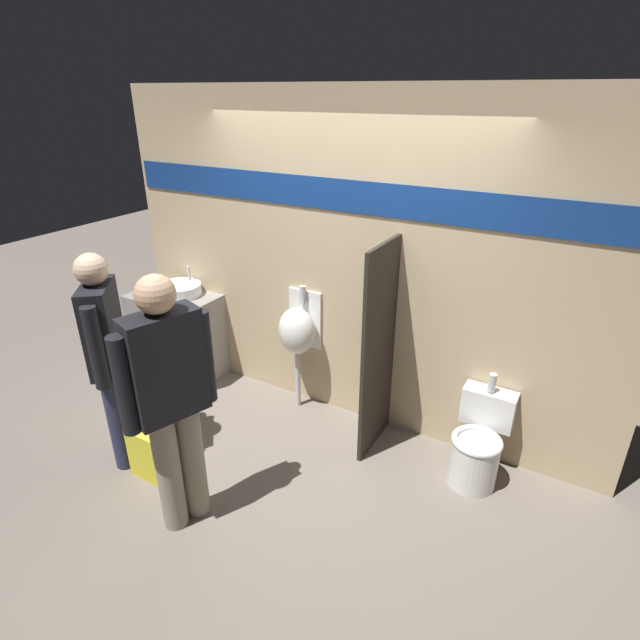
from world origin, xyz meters
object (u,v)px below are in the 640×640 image
sink_basin (180,289)px  person_with_lanyard (108,354)px  shopping_bag (150,452)px  urinal_near_counter (298,331)px  toilet (478,446)px  person_in_vest (171,397)px  cell_phone (184,304)px

sink_basin → person_with_lanyard: (0.52, -1.23, 0.02)m
shopping_bag → urinal_near_counter: bearing=71.3°
toilet → shopping_bag: 2.41m
toilet → urinal_near_counter: bearing=175.0°
toilet → person_in_vest: size_ratio=0.46×
person_in_vest → shopping_bag: (-0.51, 0.17, -0.76)m
toilet → person_in_vest: (-1.58, -1.37, 0.68)m
cell_phone → urinal_near_counter: bearing=12.1°
sink_basin → person_in_vest: size_ratio=0.24×
person_in_vest → person_with_lanyard: size_ratio=1.04×
person_with_lanyard → shopping_bag: 0.79m
person_in_vest → person_with_lanyard: person_in_vest is taller
person_with_lanyard → shopping_bag: bearing=-137.5°
person_with_lanyard → sink_basin: bearing=-17.8°
cell_phone → toilet: (2.73, 0.09, -0.57)m
sink_basin → person_with_lanyard: bearing=-67.2°
cell_phone → person_with_lanyard: person_with_lanyard is taller
toilet → cell_phone: bearing=-178.1°
person_in_vest → shopping_bag: 0.93m
urinal_near_counter → toilet: size_ratio=1.42×
cell_phone → urinal_near_counter: size_ratio=0.12×
cell_phone → person_with_lanyard: (0.31, -1.07, 0.07)m
toilet → sink_basin: bearing=178.6°
cell_phone → urinal_near_counter: (1.09, 0.23, -0.10)m
sink_basin → urinal_near_counter: size_ratio=0.36×
cell_phone → shopping_bag: (0.64, -1.11, -0.65)m
cell_phone → person_with_lanyard: 1.11m
toilet → person_with_lanyard: 2.76m
person_in_vest → person_with_lanyard: bearing=94.0°
toilet → shopping_bag: bearing=-150.3°
person_in_vest → urinal_near_counter: bearing=20.5°
toilet → shopping_bag: size_ratio=1.48×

